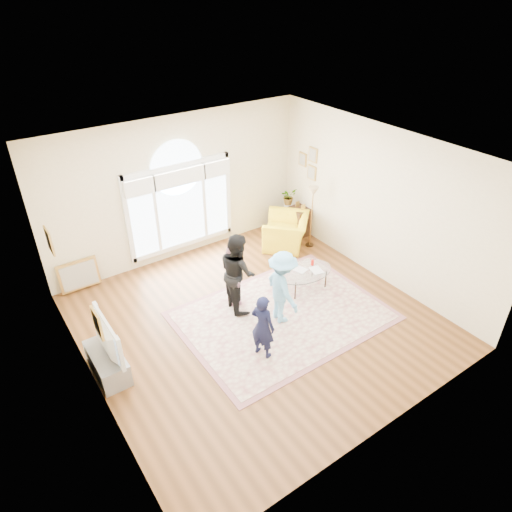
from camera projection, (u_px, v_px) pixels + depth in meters
ground at (257, 320)px, 8.62m from camera, size 6.00×6.00×0.00m
room_shell at (182, 193)px, 9.77m from camera, size 6.00×6.00×6.00m
area_rug at (283, 315)px, 8.73m from camera, size 3.60×2.60×0.02m
rug_border at (283, 316)px, 8.73m from camera, size 3.80×2.80×0.01m
tv_console at (107, 363)px, 7.39m from camera, size 0.45×1.00×0.42m
television at (102, 338)px, 7.11m from camera, size 0.17×1.12×0.64m
coffee_table at (305, 272)px, 9.29m from camera, size 1.26×0.84×0.54m
armchair at (286, 231)px, 10.81m from camera, size 1.49×1.49×0.73m
side_cabinet at (299, 221)px, 11.29m from camera, size 0.40×0.50×0.70m
floor_lamp at (313, 196)px, 10.31m from camera, size 0.26×0.26×1.51m
plant_pedestal at (288, 217)px, 11.50m from camera, size 0.20×0.20×0.70m
potted_plant at (289, 196)px, 11.21m from camera, size 0.41×0.36×0.41m
leaning_picture at (82, 289)px, 9.48m from camera, size 0.80×0.14×0.62m
child_navy at (263, 326)px, 7.52m from camera, size 0.43×0.52×1.22m
child_black at (238, 272)px, 8.55m from camera, size 0.72×0.86×1.59m
child_pink at (232, 275)px, 8.70m from camera, size 0.48×0.82×1.32m
child_blue at (282, 287)px, 8.25m from camera, size 0.66×1.00×1.45m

